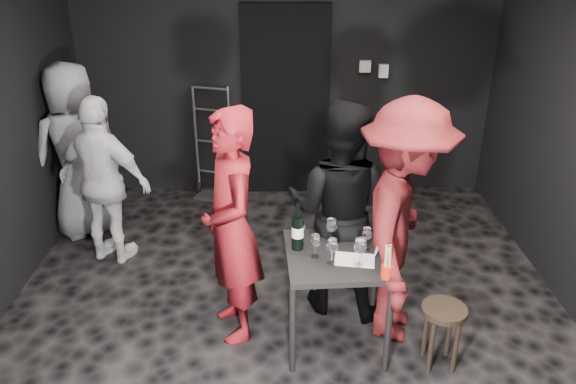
{
  "coord_description": "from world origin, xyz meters",
  "views": [
    {
      "loc": [
        0.01,
        -3.56,
        2.76
      ],
      "look_at": [
        0.02,
        0.25,
        0.99
      ],
      "focal_mm": 35.0,
      "sensor_mm": 36.0,
      "label": 1
    }
  ],
  "objects_px": {
    "bystander_grey": "(76,140)",
    "server_red": "(231,210)",
    "tasting_table": "(338,265)",
    "man_maroon": "(405,201)",
    "bystander_cream": "(104,180)",
    "woman_black": "(339,196)",
    "breadstick_cup": "(388,262)",
    "wine_bottle": "(298,232)",
    "stool": "(443,321)",
    "hand_truck": "(215,177)"
  },
  "relations": [
    {
      "from": "bystander_grey",
      "to": "server_red",
      "type": "bearing_deg",
      "value": 96.96
    },
    {
      "from": "tasting_table",
      "to": "bystander_grey",
      "type": "xyz_separation_m",
      "value": [
        -2.35,
        1.7,
        0.32
      ]
    },
    {
      "from": "man_maroon",
      "to": "bystander_cream",
      "type": "relative_size",
      "value": 1.37
    },
    {
      "from": "woman_black",
      "to": "bystander_grey",
      "type": "height_order",
      "value": "bystander_grey"
    },
    {
      "from": "server_red",
      "to": "breadstick_cup",
      "type": "height_order",
      "value": "server_red"
    },
    {
      "from": "bystander_grey",
      "to": "breadstick_cup",
      "type": "distance_m",
      "value": 3.31
    },
    {
      "from": "tasting_table",
      "to": "man_maroon",
      "type": "distance_m",
      "value": 0.64
    },
    {
      "from": "wine_bottle",
      "to": "bystander_cream",
      "type": "bearing_deg",
      "value": 146.51
    },
    {
      "from": "server_red",
      "to": "bystander_grey",
      "type": "distance_m",
      "value": 2.23
    },
    {
      "from": "breadstick_cup",
      "to": "tasting_table",
      "type": "bearing_deg",
      "value": 133.31
    },
    {
      "from": "breadstick_cup",
      "to": "stool",
      "type": "bearing_deg",
      "value": 7.3
    },
    {
      "from": "server_red",
      "to": "woman_black",
      "type": "bearing_deg",
      "value": 92.55
    },
    {
      "from": "server_red",
      "to": "breadstick_cup",
      "type": "relative_size",
      "value": 8.16
    },
    {
      "from": "bystander_grey",
      "to": "tasting_table",
      "type": "bearing_deg",
      "value": 105.2
    },
    {
      "from": "bystander_cream",
      "to": "breadstick_cup",
      "type": "xyz_separation_m",
      "value": [
        2.24,
        -1.47,
        0.07
      ]
    },
    {
      "from": "hand_truck",
      "to": "server_red",
      "type": "height_order",
      "value": "server_red"
    },
    {
      "from": "bystander_cream",
      "to": "woman_black",
      "type": "bearing_deg",
      "value": 179.24
    },
    {
      "from": "man_maroon",
      "to": "woman_black",
      "type": "bearing_deg",
      "value": 68.81
    },
    {
      "from": "tasting_table",
      "to": "wine_bottle",
      "type": "bearing_deg",
      "value": 167.09
    },
    {
      "from": "tasting_table",
      "to": "hand_truck",
      "type": "bearing_deg",
      "value": 114.75
    },
    {
      "from": "man_maroon",
      "to": "bystander_cream",
      "type": "distance_m",
      "value": 2.64
    },
    {
      "from": "breadstick_cup",
      "to": "woman_black",
      "type": "bearing_deg",
      "value": 107.91
    },
    {
      "from": "stool",
      "to": "breadstick_cup",
      "type": "height_order",
      "value": "breadstick_cup"
    },
    {
      "from": "hand_truck",
      "to": "woman_black",
      "type": "height_order",
      "value": "woman_black"
    },
    {
      "from": "bystander_cream",
      "to": "bystander_grey",
      "type": "distance_m",
      "value": 0.68
    },
    {
      "from": "wine_bottle",
      "to": "breadstick_cup",
      "type": "xyz_separation_m",
      "value": [
        0.56,
        -0.36,
        -0.02
      ]
    },
    {
      "from": "server_red",
      "to": "bystander_grey",
      "type": "height_order",
      "value": "server_red"
    },
    {
      "from": "tasting_table",
      "to": "breadstick_cup",
      "type": "relative_size",
      "value": 3.02
    },
    {
      "from": "tasting_table",
      "to": "stool",
      "type": "relative_size",
      "value": 1.6
    },
    {
      "from": "server_red",
      "to": "hand_truck",
      "type": "bearing_deg",
      "value": 170.67
    },
    {
      "from": "hand_truck",
      "to": "breadstick_cup",
      "type": "bearing_deg",
      "value": -46.02
    },
    {
      "from": "hand_truck",
      "to": "tasting_table",
      "type": "distance_m",
      "value": 2.84
    },
    {
      "from": "stool",
      "to": "breadstick_cup",
      "type": "distance_m",
      "value": 0.66
    },
    {
      "from": "server_red",
      "to": "man_maroon",
      "type": "bearing_deg",
      "value": 70.46
    },
    {
      "from": "bystander_cream",
      "to": "tasting_table",
      "type": "bearing_deg",
      "value": 167.98
    },
    {
      "from": "woman_black",
      "to": "man_maroon",
      "type": "relative_size",
      "value": 0.9
    },
    {
      "from": "hand_truck",
      "to": "bystander_grey",
      "type": "xyz_separation_m",
      "value": [
        -1.18,
        -0.85,
        0.75
      ]
    },
    {
      "from": "wine_bottle",
      "to": "stool",
      "type": "bearing_deg",
      "value": -17.47
    },
    {
      "from": "bystander_cream",
      "to": "breadstick_cup",
      "type": "relative_size",
      "value": 6.37
    },
    {
      "from": "wine_bottle",
      "to": "bystander_grey",
      "type": "bearing_deg",
      "value": 141.74
    },
    {
      "from": "woman_black",
      "to": "bystander_cream",
      "type": "relative_size",
      "value": 1.23
    },
    {
      "from": "bystander_cream",
      "to": "bystander_grey",
      "type": "xyz_separation_m",
      "value": [
        -0.4,
        0.53,
        0.19
      ]
    },
    {
      "from": "man_maroon",
      "to": "tasting_table",
      "type": "bearing_deg",
      "value": 123.06
    },
    {
      "from": "hand_truck",
      "to": "server_red",
      "type": "relative_size",
      "value": 0.62
    },
    {
      "from": "woman_black",
      "to": "tasting_table",
      "type": "bearing_deg",
      "value": 103.86
    },
    {
      "from": "woman_black",
      "to": "bystander_cream",
      "type": "distance_m",
      "value": 2.12
    },
    {
      "from": "hand_truck",
      "to": "man_maroon",
      "type": "height_order",
      "value": "man_maroon"
    },
    {
      "from": "woman_black",
      "to": "man_maroon",
      "type": "height_order",
      "value": "man_maroon"
    },
    {
      "from": "wine_bottle",
      "to": "breadstick_cup",
      "type": "relative_size",
      "value": 1.39
    },
    {
      "from": "man_maroon",
      "to": "wine_bottle",
      "type": "bearing_deg",
      "value": 111.81
    }
  ]
}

